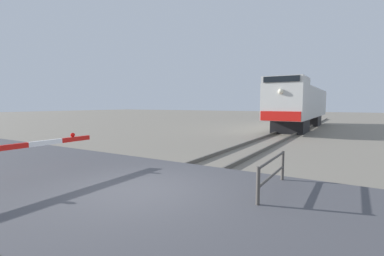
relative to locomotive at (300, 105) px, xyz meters
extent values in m
plane|color=gray|center=(0.00, -21.39, -2.16)|extent=(160.00, 160.00, 0.00)
cube|color=#59544C|center=(-0.72, -21.39, -2.09)|extent=(0.08, 80.00, 0.15)
cube|color=#59544C|center=(0.72, -21.39, -2.09)|extent=(0.08, 80.00, 0.15)
cube|color=#47474C|center=(0.00, -21.39, -2.08)|extent=(36.00, 6.12, 0.17)
cube|color=black|center=(0.00, -4.05, -1.64)|extent=(2.35, 3.20, 1.05)
cube|color=black|center=(0.00, 4.48, -1.64)|extent=(2.35, 3.20, 1.05)
cube|color=silver|center=(0.00, 0.21, 0.17)|extent=(2.77, 15.52, 2.56)
cube|color=silver|center=(0.00, -5.94, 1.69)|extent=(2.71, 3.22, 0.48)
cube|color=black|center=(0.00, -7.58, 1.69)|extent=(2.35, 0.06, 0.39)
cube|color=red|center=(0.00, -7.59, -0.76)|extent=(2.63, 0.08, 0.64)
sphere|color=#F2EACC|center=(0.00, -7.60, 0.87)|extent=(0.36, 0.36, 0.36)
cube|color=red|center=(-3.33, -22.64, -1.08)|extent=(0.10, 0.99, 0.14)
cube|color=white|center=(-3.33, -21.64, -1.08)|extent=(0.10, 0.99, 0.14)
cube|color=red|center=(-3.33, -20.65, -1.08)|extent=(0.10, 0.99, 0.14)
sphere|color=red|center=(-3.33, -20.76, -0.94)|extent=(0.14, 0.14, 0.14)
cylinder|color=#4C4742|center=(2.71, -20.87, -1.69)|extent=(0.08, 0.08, 0.95)
cylinder|color=#4C4742|center=(2.71, -18.75, -1.69)|extent=(0.08, 0.08, 0.95)
cylinder|color=#4C4742|center=(2.71, -19.81, -1.25)|extent=(0.06, 2.12, 0.06)
cylinder|color=#4C4742|center=(2.71, -19.81, -1.64)|extent=(0.06, 2.12, 0.06)
camera|label=1|loc=(4.33, -26.12, 0.03)|focal=25.42mm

